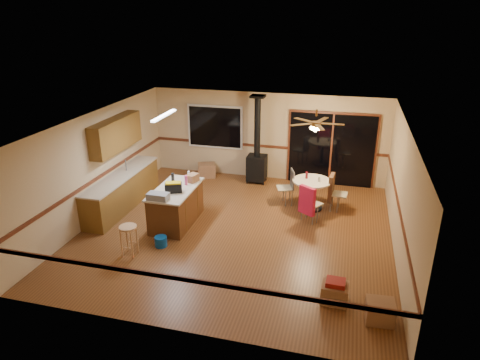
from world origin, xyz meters
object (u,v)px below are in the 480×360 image
(chair_left, at_px, (289,183))
(chair_near, at_px, (308,200))
(toolbox_black, at_px, (173,188))
(toolbox_grey, at_px, (158,196))
(box_corner_b, at_px, (380,311))
(bar_stool, at_px, (129,240))
(kitchen_island, at_px, (176,206))
(dining_table, at_px, (311,189))
(box_under_window, at_px, (207,170))
(chair_right, at_px, (332,188))
(blue_bucket, at_px, (161,241))
(box_corner_a, at_px, (335,293))
(wood_stove, at_px, (257,159))

(chair_left, height_order, chair_near, same)
(toolbox_black, relative_size, chair_left, 0.75)
(toolbox_grey, height_order, box_corner_b, toolbox_grey)
(toolbox_grey, relative_size, bar_stool, 0.71)
(kitchen_island, height_order, box_corner_b, kitchen_island)
(bar_stool, bearing_deg, kitchen_island, 75.86)
(dining_table, bearing_deg, toolbox_black, -148.58)
(box_under_window, relative_size, box_corner_b, 1.14)
(toolbox_black, relative_size, dining_table, 0.39)
(box_corner_b, bearing_deg, box_under_window, 131.43)
(chair_right, relative_size, box_under_window, 1.34)
(kitchen_island, height_order, box_under_window, kitchen_island)
(toolbox_black, bearing_deg, bar_stool, -107.77)
(chair_left, bearing_deg, dining_table, -12.64)
(blue_bucket, bearing_deg, toolbox_black, 92.24)
(dining_table, distance_m, box_corner_a, 3.85)
(chair_near, bearing_deg, blue_bucket, -147.29)
(toolbox_grey, height_order, dining_table, toolbox_grey)
(kitchen_island, distance_m, blue_bucket, 1.17)
(toolbox_grey, xyz_separation_m, chair_near, (3.17, 1.45, -0.38))
(box_corner_b, bearing_deg, chair_near, 115.84)
(chair_right, bearing_deg, box_corner_b, -75.91)
(wood_stove, height_order, box_corner_a, wood_stove)
(toolbox_grey, height_order, blue_bucket, toolbox_grey)
(wood_stove, bearing_deg, dining_table, -39.06)
(bar_stool, relative_size, box_under_window, 1.28)
(toolbox_black, bearing_deg, chair_left, 39.35)
(wood_stove, height_order, box_corner_b, wood_stove)
(toolbox_grey, relative_size, blue_bucket, 1.74)
(bar_stool, bearing_deg, box_corner_a, -6.97)
(toolbox_grey, xyz_separation_m, toolbox_black, (0.17, 0.47, 0.03))
(wood_stove, height_order, toolbox_grey, wood_stove)
(wood_stove, relative_size, dining_table, 2.57)
(blue_bucket, relative_size, box_corner_a, 0.58)
(dining_table, distance_m, box_under_window, 3.65)
(kitchen_island, xyz_separation_m, box_corner_b, (4.60, -2.43, -0.27))
(bar_stool, height_order, box_corner_a, bar_stool)
(bar_stool, height_order, box_corner_b, bar_stool)
(box_corner_b, bearing_deg, chair_left, 117.15)
(toolbox_grey, xyz_separation_m, box_corner_b, (4.72, -1.77, -0.79))
(chair_left, relative_size, box_corner_a, 1.11)
(wood_stove, height_order, toolbox_black, wood_stove)
(kitchen_island, relative_size, bar_stool, 2.52)
(kitchen_island, height_order, chair_right, chair_right)
(bar_stool, xyz_separation_m, box_corner_b, (5.00, -0.84, -0.15))
(chair_left, height_order, box_corner_b, chair_left)
(wood_stove, bearing_deg, kitchen_island, -113.09)
(wood_stove, bearing_deg, blue_bucket, -106.29)
(chair_left, xyz_separation_m, box_corner_b, (2.16, -4.20, -0.40))
(kitchen_island, height_order, chair_left, chair_left)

